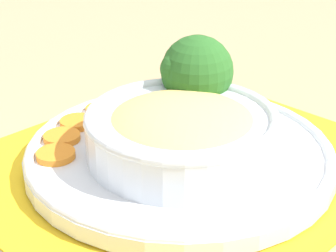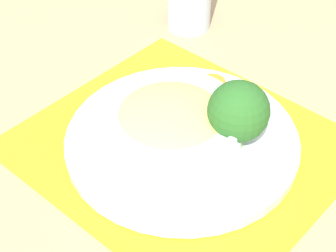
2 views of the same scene
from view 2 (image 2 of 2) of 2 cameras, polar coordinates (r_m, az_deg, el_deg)
ground_plane at (r=0.77m, az=1.41°, el=-2.17°), size 4.00×4.00×0.00m
placemat at (r=0.76m, az=1.41°, el=-2.06°), size 0.41×0.37×0.00m
plate at (r=0.76m, az=1.43°, el=-1.33°), size 0.31×0.31×0.02m
bowl at (r=0.73m, az=0.30°, el=0.43°), size 0.19×0.19×0.06m
broccoli_floret at (r=0.71m, az=7.16°, el=1.54°), size 0.08×0.08×0.10m
carrot_slice_near at (r=0.83m, az=6.87°, el=3.57°), size 0.04×0.04×0.01m
carrot_slice_middle at (r=0.84m, az=4.55°, el=4.41°), size 0.04×0.04×0.01m
carrot_slice_far at (r=0.85m, az=2.02°, el=4.78°), size 0.04×0.04×0.01m
carrot_slice_extra at (r=0.84m, az=-0.55°, el=4.69°), size 0.04×0.04×0.01m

